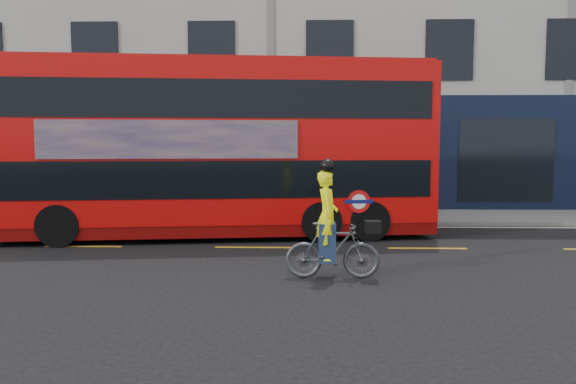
{
  "coord_description": "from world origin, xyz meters",
  "views": [
    {
      "loc": [
        1.18,
        -11.3,
        2.47
      ],
      "look_at": [
        0.77,
        2.1,
        1.24
      ],
      "focal_mm": 35.0,
      "sensor_mm": 36.0,
      "label": 1
    }
  ],
  "objects": [
    {
      "name": "ground",
      "position": [
        0.0,
        0.0,
        0.0
      ],
      "size": [
        120.0,
        120.0,
        0.0
      ],
      "primitive_type": "plane",
      "color": "black",
      "rests_on": "ground"
    },
    {
      "name": "pavement",
      "position": [
        0.0,
        6.5,
        0.06
      ],
      "size": [
        60.0,
        3.0,
        0.12
      ],
      "primitive_type": "cube",
      "color": "slate",
      "rests_on": "ground"
    },
    {
      "name": "kerb",
      "position": [
        0.0,
        5.0,
        0.07
      ],
      "size": [
        60.0,
        0.12,
        0.13
      ],
      "primitive_type": "cube",
      "color": "slate",
      "rests_on": "ground"
    },
    {
      "name": "building_terrace",
      "position": [
        0.0,
        12.94,
        7.49
      ],
      "size": [
        50.0,
        10.07,
        15.0
      ],
      "color": "#A9A89F",
      "rests_on": "ground"
    },
    {
      "name": "road_edge_line",
      "position": [
        0.0,
        4.7,
        0.0
      ],
      "size": [
        58.0,
        0.1,
        0.01
      ],
      "primitive_type": "cube",
      "color": "silver",
      "rests_on": "ground"
    },
    {
      "name": "lane_dashes",
      "position": [
        0.0,
        1.5,
        0.0
      ],
      "size": [
        58.0,
        0.12,
        0.01
      ],
      "primitive_type": null,
      "color": "gold",
      "rests_on": "ground"
    },
    {
      "name": "bus",
      "position": [
        -1.11,
        3.06,
        2.29
      ],
      "size": [
        11.28,
        3.92,
        4.46
      ],
      "rotation": [
        0.0,
        0.0,
        0.13
      ],
      "color": "#BD0807",
      "rests_on": "ground"
    },
    {
      "name": "cyclist",
      "position": [
        1.65,
        -1.37,
        0.72
      ],
      "size": [
        1.7,
        0.58,
        2.15
      ],
      "rotation": [
        0.0,
        0.0,
        0.0
      ],
      "color": "#454849",
      "rests_on": "ground"
    }
  ]
}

